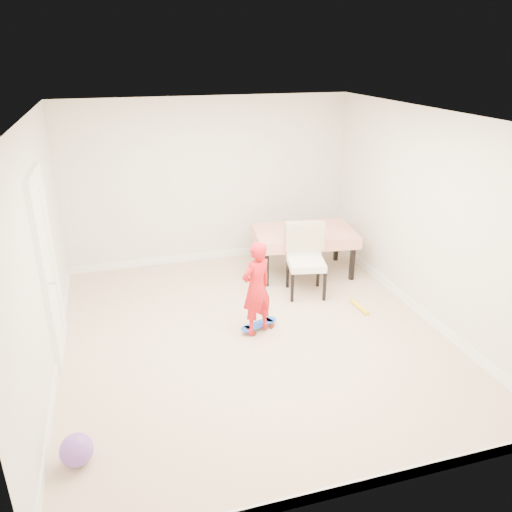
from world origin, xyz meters
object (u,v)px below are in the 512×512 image
object	(u,v)px
dining_table	(304,251)
child	(256,291)
skateboard	(259,326)
dining_chair	(306,261)
balloon	(77,450)

from	to	relation	value
dining_table	child	xyz separation A→B (m)	(-1.21, -1.53, 0.23)
skateboard	child	size ratio (longest dim) A/B	0.45
dining_chair	skateboard	size ratio (longest dim) A/B	1.94
dining_chair	skateboard	bearing A→B (deg)	-129.11
dining_table	skateboard	xyz separation A→B (m)	(-1.15, -1.46, -0.31)
dining_table	dining_chair	distance (m)	0.76
dining_table	balloon	bearing A→B (deg)	-129.46
dining_table	balloon	xyz separation A→B (m)	(-3.23, -3.12, -0.21)
child	dining_table	bearing A→B (deg)	-152.62
dining_chair	skateboard	distance (m)	1.27
dining_table	dining_chair	bearing A→B (deg)	-102.14
child	balloon	xyz separation A→B (m)	(-2.03, -1.58, -0.44)
skateboard	balloon	size ratio (longest dim) A/B	1.86
dining_chair	balloon	world-z (taller)	dining_chair
dining_chair	balloon	distance (m)	3.86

